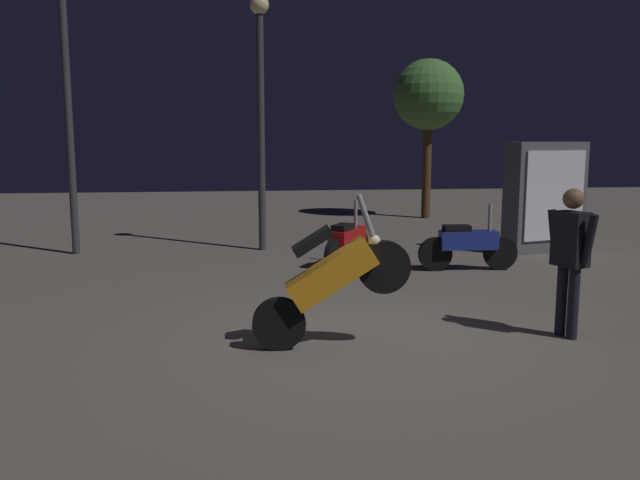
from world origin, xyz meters
name	(u,v)px	position (x,y,z in m)	size (l,w,h in m)	color
ground_plane	(368,337)	(0.00, 0.00, 0.00)	(40.00, 40.00, 0.00)	#605951
motorcycle_orange_foreground	(331,279)	(-0.46, -0.33, 0.74)	(1.66, 0.32, 1.63)	black
motorcycle_blue_parked_left	(468,244)	(2.35, 3.48, 0.44)	(1.66, 0.34, 1.11)	black
motorcycle_red_parked_right	(347,242)	(0.41, 4.00, 0.44)	(0.99, 1.45, 1.11)	black
person_rider_beside	(570,250)	(2.19, -0.24, 0.99)	(0.36, 0.65, 1.66)	black
streetlamp_near	(65,60)	(-4.48, 5.88, 3.56)	(0.36, 0.36, 5.71)	#38383D
streetlamp_far	(260,90)	(-0.96, 5.91, 3.06)	(0.36, 0.36, 4.80)	#38383D
tree_left_bg	(428,96)	(3.62, 10.52, 3.24)	(1.87, 1.87, 4.22)	#4C331E
kiosk_billboard	(545,197)	(4.43, 5.11, 1.05)	(1.68, 0.91, 2.10)	#595960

